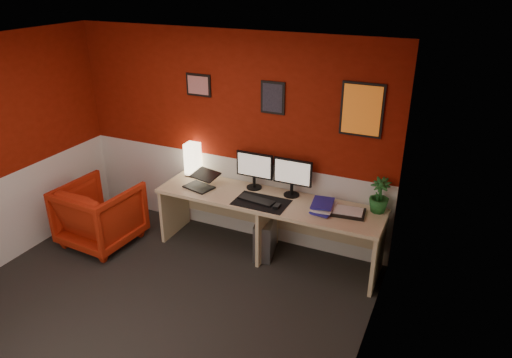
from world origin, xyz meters
name	(u,v)px	position (x,y,z in m)	size (l,w,h in m)	color
ground	(150,311)	(0.00, 0.00, 0.00)	(4.00, 3.50, 0.01)	black
ceiling	(120,53)	(0.00, 0.00, 2.50)	(4.00, 3.50, 0.01)	white
wall_back	(229,138)	(0.00, 1.75, 1.25)	(4.00, 0.01, 2.50)	maroon
wall_right	(363,250)	(2.00, 0.00, 1.25)	(0.01, 3.50, 2.50)	maroon
wainscot_back	(230,195)	(0.00, 1.75, 0.50)	(4.00, 0.01, 1.00)	silver
wainscot_right	(354,331)	(2.00, 0.00, 0.50)	(0.01, 3.50, 1.00)	silver
desk	(267,227)	(0.65, 1.41, 0.36)	(2.60, 0.65, 0.73)	#CAB581
shoji_lamp	(193,160)	(-0.45, 1.63, 0.93)	(0.16, 0.16, 0.40)	#FFE5B2
laptop	(199,179)	(-0.20, 1.34, 0.84)	(0.33, 0.23, 0.22)	black
monitor_left	(254,165)	(0.39, 1.61, 1.02)	(0.45, 0.06, 0.58)	black
monitor_right	(292,172)	(0.86, 1.60, 1.02)	(0.45, 0.06, 0.58)	black
desk_mat	(261,202)	(0.62, 1.30, 0.73)	(0.60, 0.38, 0.01)	black
keyboard	(256,200)	(0.56, 1.31, 0.74)	(0.42, 0.14, 0.02)	black
mouse	(277,206)	(0.83, 1.25, 0.75)	(0.06, 0.10, 0.03)	black
book_bottom	(315,208)	(1.21, 1.40, 0.74)	(0.21, 0.29, 0.03)	navy
book_middle	(314,205)	(1.19, 1.41, 0.77)	(0.22, 0.30, 0.02)	silver
book_top	(312,202)	(1.17, 1.42, 0.79)	(0.22, 0.30, 0.03)	navy
zen_tray	(348,212)	(1.56, 1.44, 0.74)	(0.35, 0.25, 0.03)	black
potted_plant	(379,195)	(1.83, 1.63, 0.92)	(0.21, 0.21, 0.38)	#19591E
pc_tower	(265,237)	(0.62, 1.41, 0.23)	(0.20, 0.45, 0.45)	#99999E
armchair	(100,214)	(-1.30, 0.83, 0.38)	(0.82, 0.84, 0.76)	#A91E07
art_left	(199,85)	(-0.38, 1.74, 1.85)	(0.32, 0.02, 0.26)	red
art_center	(273,98)	(0.56, 1.74, 1.80)	(0.28, 0.02, 0.36)	black
art_right	(362,110)	(1.54, 1.74, 1.78)	(0.44, 0.02, 0.56)	orange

